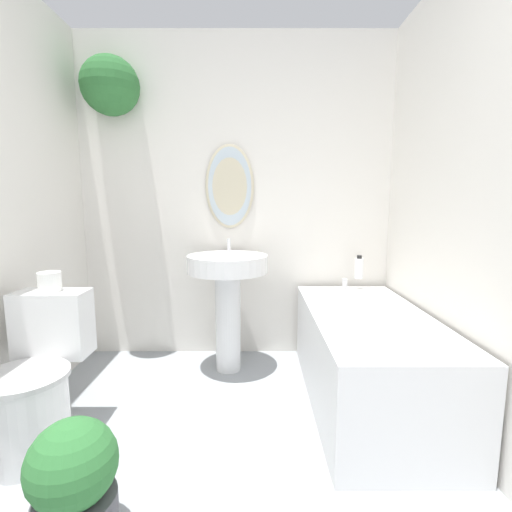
{
  "coord_description": "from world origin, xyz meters",
  "views": [
    {
      "loc": [
        0.15,
        -0.3,
        1.17
      ],
      "look_at": [
        0.15,
        1.56,
        0.91
      ],
      "focal_mm": 26.0,
      "sensor_mm": 36.0,
      "label": 1
    }
  ],
  "objects_px": {
    "shampoo_bottle": "(360,268)",
    "toilet_paper_roll": "(50,282)",
    "bathtub": "(368,356)",
    "potted_plant": "(75,482)",
    "pedestal_sink": "(228,286)",
    "toilet": "(36,386)"
  },
  "relations": [
    {
      "from": "shampoo_bottle",
      "to": "toilet_paper_roll",
      "type": "bearing_deg",
      "value": -154.99
    },
    {
      "from": "bathtub",
      "to": "potted_plant",
      "type": "relative_size",
      "value": 3.13
    },
    {
      "from": "potted_plant",
      "to": "toilet_paper_roll",
      "type": "distance_m",
      "value": 0.99
    },
    {
      "from": "pedestal_sink",
      "to": "potted_plant",
      "type": "xyz_separation_m",
      "value": [
        -0.43,
        -1.36,
        -0.38
      ]
    },
    {
      "from": "toilet",
      "to": "shampoo_bottle",
      "type": "bearing_deg",
      "value": 29.75
    },
    {
      "from": "bathtub",
      "to": "pedestal_sink",
      "type": "bearing_deg",
      "value": 152.92
    },
    {
      "from": "toilet_paper_roll",
      "to": "potted_plant",
      "type": "bearing_deg",
      "value": -58.67
    },
    {
      "from": "toilet",
      "to": "pedestal_sink",
      "type": "distance_m",
      "value": 1.24
    },
    {
      "from": "toilet",
      "to": "toilet_paper_roll",
      "type": "distance_m",
      "value": 0.5
    },
    {
      "from": "pedestal_sink",
      "to": "shampoo_bottle",
      "type": "distance_m",
      "value": 0.98
    },
    {
      "from": "shampoo_bottle",
      "to": "potted_plant",
      "type": "distance_m",
      "value": 2.13
    },
    {
      "from": "shampoo_bottle",
      "to": "pedestal_sink",
      "type": "bearing_deg",
      "value": -168.78
    },
    {
      "from": "pedestal_sink",
      "to": "shampoo_bottle",
      "type": "height_order",
      "value": "pedestal_sink"
    },
    {
      "from": "shampoo_bottle",
      "to": "toilet",
      "type": "bearing_deg",
      "value": -150.25
    },
    {
      "from": "toilet",
      "to": "pedestal_sink",
      "type": "bearing_deg",
      "value": 44.68
    },
    {
      "from": "potted_plant",
      "to": "toilet",
      "type": "bearing_deg",
      "value": 129.88
    },
    {
      "from": "potted_plant",
      "to": "shampoo_bottle",
      "type": "bearing_deg",
      "value": 48.2
    },
    {
      "from": "toilet",
      "to": "toilet_paper_roll",
      "type": "height_order",
      "value": "toilet_paper_roll"
    },
    {
      "from": "shampoo_bottle",
      "to": "bathtub",
      "type": "bearing_deg",
      "value": -99.68
    },
    {
      "from": "bathtub",
      "to": "shampoo_bottle",
      "type": "relative_size",
      "value": 8.14
    },
    {
      "from": "toilet_paper_roll",
      "to": "shampoo_bottle",
      "type": "bearing_deg",
      "value": 25.01
    },
    {
      "from": "pedestal_sink",
      "to": "potted_plant",
      "type": "relative_size",
      "value": 2.06
    }
  ]
}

